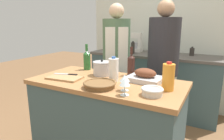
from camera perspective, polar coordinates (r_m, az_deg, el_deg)
name	(u,v)px	position (r m, az deg, el deg)	size (l,w,h in m)	color
kitchen_island	(107,123)	(2.04, -1.46, -14.98)	(1.43, 0.70, 0.88)	#3D565B
back_counter	(153,82)	(3.31, 11.53, -3.43)	(2.02, 0.60, 0.94)	#3D565B
back_wall	(161,31)	(3.51, 13.88, 10.80)	(2.52, 0.10, 2.55)	silver
roasting_pan	(145,76)	(1.86, 9.43, -1.82)	(0.33, 0.26, 0.12)	#BCBCC1
wicker_basket	(100,84)	(1.68, -3.56, -4.08)	(0.28, 0.28, 0.05)	brown
cutting_board	(64,78)	(1.98, -13.49, -2.20)	(0.35, 0.21, 0.02)	#AD7F51
stock_pot	(102,68)	(2.05, -2.88, 0.48)	(0.19, 0.19, 0.17)	#B7B7BC
mixing_bowl	(152,91)	(1.53, 11.42, -5.94)	(0.17, 0.17, 0.06)	beige
juice_jug	(168,77)	(1.65, 15.80, -1.95)	(0.10, 0.10, 0.23)	orange
milk_jug	(114,70)	(1.83, 0.45, 0.06)	(0.09, 0.09, 0.23)	white
wine_bottle_green	(87,60)	(2.30, -7.18, 2.96)	(0.08, 0.08, 0.29)	#28662D
wine_bottle_dark	(131,64)	(2.04, 5.48, 1.64)	(0.08, 0.08, 0.29)	#381E19
wine_glass_left	(125,83)	(1.48, 3.70, -3.66)	(0.08, 0.08, 0.13)	silver
wine_glass_right	(125,79)	(1.58, 3.64, -2.52)	(0.08, 0.08, 0.13)	silver
knife_chef	(66,74)	(2.07, -12.88, -1.17)	(0.24, 0.10, 0.01)	#B7B7BC
knife_paring	(76,77)	(2.02, -10.22, -1.92)	(0.18, 0.07, 0.01)	#B7B7BC
stand_mixer	(136,44)	(3.35, 6.99, 7.39)	(0.18, 0.14, 0.31)	silver
condiment_bottle_tall	(133,48)	(3.16, 5.95, 6.31)	(0.06, 0.06, 0.19)	#332D28
condiment_bottle_short	(192,52)	(3.17, 21.87, 4.87)	(0.07, 0.07, 0.13)	#332D28
person_cook_aproned	(116,61)	(2.68, 1.24, 2.64)	(0.39, 0.40, 1.65)	beige
person_cook_guest	(163,65)	(2.47, 14.25, 1.39)	(0.36, 0.36, 1.67)	beige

